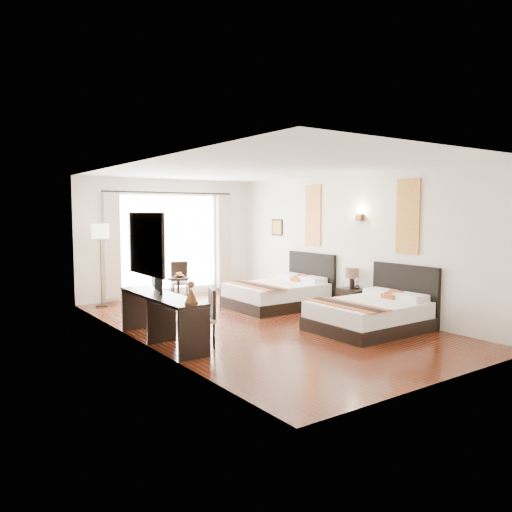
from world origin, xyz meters
TOP-DOWN VIEW (x-y plane):
  - floor at (0.00, 0.00)m, footprint 4.50×7.50m
  - ceiling at (0.00, 0.00)m, footprint 4.50×7.50m
  - wall_headboard at (2.25, 0.00)m, footprint 0.01×7.50m
  - wall_desk at (-2.25, 0.00)m, footprint 0.01×7.50m
  - wall_window at (0.00, 3.75)m, footprint 4.50×0.01m
  - wall_entry at (0.00, -3.75)m, footprint 4.50×0.01m
  - window_glass at (0.00, 3.73)m, footprint 2.40×0.02m
  - sheer_curtain at (0.00, 3.67)m, footprint 2.30×0.02m
  - drape_left at (-1.45, 3.63)m, footprint 0.35×0.14m
  - drape_right at (1.45, 3.63)m, footprint 0.35×0.14m
  - art_panel_near at (2.23, -1.46)m, footprint 0.03×0.50m
  - art_panel_far at (2.23, 1.10)m, footprint 0.03×0.50m
  - wall_sconce at (2.19, -0.33)m, footprint 0.10×0.14m
  - mirror_frame at (-2.22, -0.15)m, footprint 0.04×1.25m
  - mirror_glass at (-2.19, -0.15)m, footprint 0.01×1.12m
  - bed_near at (1.34, -1.46)m, footprint 1.93×1.50m
  - bed_far at (1.31, 1.10)m, footprint 1.99×1.55m
  - nightstand at (2.03, -0.33)m, footprint 0.43×0.53m
  - table_lamp at (2.06, -0.28)m, footprint 0.26×0.26m
  - vase at (2.05, -0.43)m, footprint 0.15×0.15m
  - console_desk at (-1.99, -0.15)m, footprint 0.50×2.20m
  - television at (-1.97, 0.20)m, footprint 0.35×0.80m
  - bronze_figurine at (-1.99, -1.15)m, footprint 0.23×0.23m
  - desk_chair at (-1.59, -0.71)m, footprint 0.52×0.52m
  - floor_lamp at (-1.80, 3.34)m, footprint 0.36×0.36m
  - side_table at (-0.26, 2.78)m, footprint 0.49×0.49m
  - fruit_bowl at (-0.23, 2.78)m, footprint 0.25×0.25m
  - window_chair at (-0.10, 2.99)m, footprint 0.52×0.52m
  - jute_rug at (-0.36, 2.47)m, footprint 1.51×1.29m

SIDE VIEW (x-z plane):
  - floor at x=0.00m, z-range -0.01..0.00m
  - jute_rug at x=-0.36m, z-range 0.00..0.01m
  - nightstand at x=2.03m, z-range 0.00..0.51m
  - desk_chair at x=-1.59m, z-range -0.17..0.71m
  - window_chair at x=-0.10m, z-range -0.17..0.71m
  - bed_near at x=1.34m, z-range -0.26..0.82m
  - side_table at x=-0.26m, z-range 0.00..0.57m
  - bed_far at x=1.31m, z-range -0.27..0.85m
  - console_desk at x=-1.99m, z-range 0.00..0.76m
  - vase at x=2.05m, z-range 0.50..0.62m
  - fruit_bowl at x=-0.23m, z-range 0.57..0.62m
  - table_lamp at x=2.06m, z-range 0.58..0.99m
  - bronze_figurine at x=-1.99m, z-range 0.75..1.04m
  - television at x=-1.97m, z-range 0.75..1.22m
  - drape_left at x=-1.45m, z-range 0.10..2.46m
  - drape_right at x=1.45m, z-range 0.10..2.46m
  - sheer_curtain at x=0.00m, z-range 0.25..2.35m
  - window_glass at x=0.00m, z-range 0.20..2.40m
  - wall_headboard at x=2.25m, z-range 0.00..2.80m
  - wall_desk at x=-2.25m, z-range 0.00..2.80m
  - wall_window at x=0.00m, z-range 0.00..2.80m
  - wall_entry at x=0.00m, z-range 0.00..2.80m
  - floor_lamp at x=-1.80m, z-range 0.62..2.40m
  - mirror_frame at x=-2.22m, z-range 1.08..2.02m
  - mirror_glass at x=-2.19m, z-range 1.14..1.96m
  - wall_sconce at x=2.19m, z-range 1.85..1.99m
  - art_panel_near at x=2.23m, z-range 1.27..2.62m
  - art_panel_far at x=2.23m, z-range 1.27..2.62m
  - ceiling at x=0.00m, z-range 2.78..2.80m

